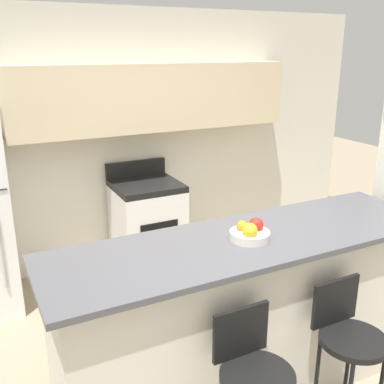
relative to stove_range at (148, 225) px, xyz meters
The scene contains 6 objects.
wall_back 1.03m from the stove_range, 84.48° to the left, with size 5.60×0.38×2.55m.
counter_bar 1.93m from the stove_range, 92.20° to the right, with size 2.51×0.73×1.10m.
stove_range is the anchor object (origin of this frame).
bar_stool_left 2.48m from the stove_range, 99.17° to the right, with size 0.38×0.38×0.93m.
bar_stool_right 2.46m from the stove_range, 84.24° to the right, with size 0.38×0.38×0.93m.
fruit_bowl 2.07m from the stove_range, 93.08° to the right, with size 0.23×0.23×0.12m.
Camera 1 is at (-1.43, -2.03, 2.17)m, focal length 42.00 mm.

